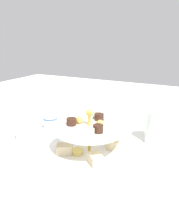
# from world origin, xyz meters

# --- Properties ---
(ground_plane) EXTENTS (2.40, 2.40, 0.00)m
(ground_plane) POSITION_xyz_m (0.00, 0.00, 0.00)
(ground_plane) COLOR silver
(tiered_serving_stand) EXTENTS (0.27, 0.27, 0.15)m
(tiered_serving_stand) POSITION_xyz_m (0.00, -0.00, 0.04)
(tiered_serving_stand) COLOR white
(tiered_serving_stand) RESTS_ON ground_plane
(water_glass_tall_right) EXTENTS (0.07, 0.07, 0.11)m
(water_glass_tall_right) POSITION_xyz_m (-0.17, 0.17, 0.06)
(water_glass_tall_right) COLOR silver
(water_glass_tall_right) RESTS_ON ground_plane
(water_glass_short_left) EXTENTS (0.06, 0.06, 0.08)m
(water_glass_short_left) POSITION_xyz_m (0.02, -0.24, 0.04)
(water_glass_short_left) COLOR silver
(water_glass_short_left) RESTS_ON ground_plane
(teacup_with_saucer) EXTENTS (0.09, 0.09, 0.05)m
(teacup_with_saucer) POSITION_xyz_m (-0.11, -0.23, 0.02)
(teacup_with_saucer) COLOR white
(teacup_with_saucer) RESTS_ON ground_plane
(butter_knife_left) EXTENTS (0.14, 0.12, 0.00)m
(butter_knife_left) POSITION_xyz_m (0.16, 0.24, 0.00)
(butter_knife_left) COLOR silver
(butter_knife_left) RESTS_ON ground_plane
(butter_knife_right) EXTENTS (0.05, 0.17, 0.00)m
(butter_knife_right) POSITION_xyz_m (-0.28, -0.10, 0.00)
(butter_knife_right) COLOR silver
(butter_knife_right) RESTS_ON ground_plane
(water_glass_mid_back) EXTENTS (0.06, 0.06, 0.09)m
(water_glass_mid_back) POSITION_xyz_m (0.19, -0.10, 0.04)
(water_glass_mid_back) COLOR silver
(water_glass_mid_back) RESTS_ON ground_plane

